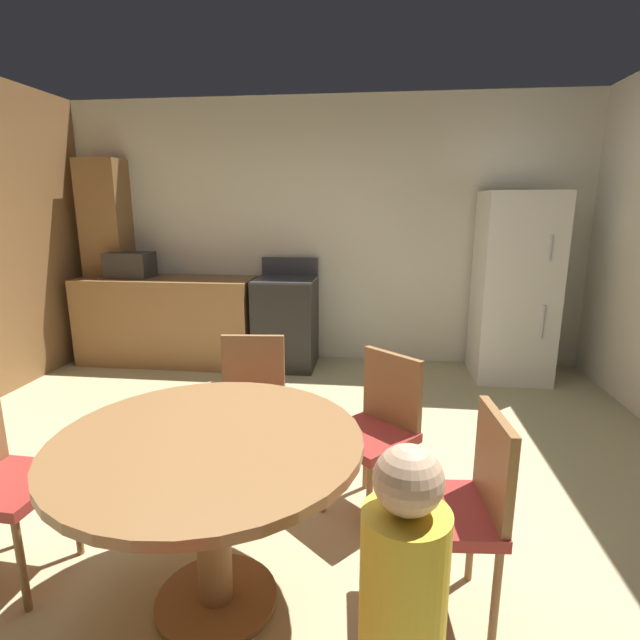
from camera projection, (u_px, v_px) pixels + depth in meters
name	position (u px, v px, depth m)	size (l,w,h in m)	color
ground_plane	(262.00, 517.00, 2.62)	(14.00, 14.00, 0.00)	tan
wall_back	(323.00, 233.00, 5.14)	(5.63, 0.12, 2.70)	silver
kitchen_counter	(168.00, 320.00, 5.14)	(1.83, 0.60, 0.90)	olive
pantry_column	(110.00, 261.00, 5.26)	(0.44, 0.36, 2.10)	olive
oven_range	(286.00, 322.00, 4.99)	(0.60, 0.60, 1.10)	black
refrigerator	(514.00, 287.00, 4.59)	(0.68, 0.68, 1.76)	white
microwave	(130.00, 265.00, 5.05)	(0.44, 0.32, 0.26)	#2D2B28
dining_table	(210.00, 473.00, 1.92)	(1.21, 1.21, 0.76)	olive
chair_east	(461.00, 501.00, 1.91)	(0.43, 0.43, 0.87)	olive
chair_north	(251.00, 400.00, 2.91)	(0.44, 0.44, 0.87)	olive
chair_northeast	(377.00, 424.00, 2.59)	(0.56, 0.56, 0.87)	olive
person_child	(401.00, 630.00, 1.24)	(0.31, 0.31, 1.09)	#8C337A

